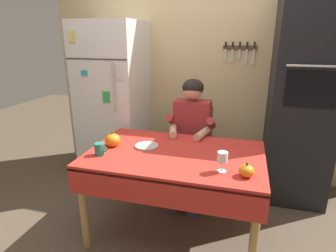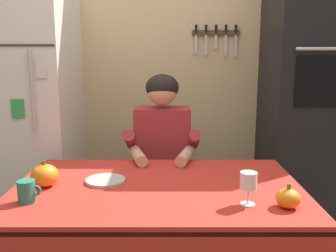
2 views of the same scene
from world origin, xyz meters
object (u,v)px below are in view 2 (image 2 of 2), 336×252
at_px(wine_glass, 249,182).
at_px(refrigerator, 26,121).
at_px(dining_table, 158,203).
at_px(coffee_mug, 27,191).
at_px(seated_person, 163,154).
at_px(serving_tray, 106,181).
at_px(wall_oven, 310,100).
at_px(chair_behind_person, 163,178).
at_px(pumpkin_large, 45,175).
at_px(pumpkin_medium, 289,198).

bearing_deg(wine_glass, refrigerator, 140.64).
distance_m(dining_table, coffee_mug, 0.61).
xyz_separation_m(seated_person, serving_tray, (-0.28, -0.53, 0.01)).
bearing_deg(coffee_mug, refrigerator, 109.97).
height_order(seated_person, wine_glass, seated_person).
height_order(wall_oven, chair_behind_person, wall_oven).
xyz_separation_m(dining_table, pumpkin_large, (-0.55, 0.01, 0.14)).
xyz_separation_m(chair_behind_person, pumpkin_large, (-0.56, -0.78, 0.28)).
bearing_deg(seated_person, coffee_mug, -126.07).
relative_size(refrigerator, coffee_mug, 17.34).
bearing_deg(pumpkin_medium, chair_behind_person, 117.49).
xyz_separation_m(refrigerator, serving_tray, (0.69, -0.81, -0.15)).
bearing_deg(pumpkin_large, wall_oven, 29.70).
bearing_deg(wall_oven, serving_tray, -147.05).
bearing_deg(dining_table, seated_person, 88.65).
height_order(chair_behind_person, coffee_mug, chair_behind_person).
xyz_separation_m(wine_glass, pumpkin_medium, (0.16, -0.03, -0.06)).
relative_size(wall_oven, serving_tray, 10.55).
height_order(seated_person, pumpkin_large, seated_person).
bearing_deg(pumpkin_large, pumpkin_medium, -13.16).
height_order(wine_glass, serving_tray, wine_glass).
bearing_deg(chair_behind_person, wine_glass, -69.52).
bearing_deg(seated_person, dining_table, -91.35).
bearing_deg(wall_oven, refrigerator, -178.87).
xyz_separation_m(dining_table, seated_person, (0.01, 0.60, 0.08)).
bearing_deg(refrigerator, pumpkin_medium, -36.88).
distance_m(chair_behind_person, pumpkin_medium, 1.20).
bearing_deg(refrigerator, wall_oven, 1.13).
xyz_separation_m(seated_person, coffee_mug, (-0.58, -0.79, 0.05)).
distance_m(wine_glass, pumpkin_large, 0.97).
bearing_deg(refrigerator, wine_glass, -39.36).
relative_size(refrigerator, pumpkin_medium, 17.14).
distance_m(coffee_mug, serving_tray, 0.40).
distance_m(chair_behind_person, pumpkin_large, 1.00).
distance_m(wall_oven, seated_person, 1.13).
relative_size(dining_table, serving_tray, 7.03).
relative_size(chair_behind_person, pumpkin_large, 7.03).
distance_m(pumpkin_large, serving_tray, 0.29).
bearing_deg(wine_glass, dining_table, 150.98).
bearing_deg(pumpkin_medium, wall_oven, 67.01).
distance_m(chair_behind_person, serving_tray, 0.81).
relative_size(chair_behind_person, seated_person, 0.75).
bearing_deg(refrigerator, pumpkin_large, -65.16).
distance_m(dining_table, seated_person, 0.61).
height_order(chair_behind_person, serving_tray, chair_behind_person).
bearing_deg(refrigerator, chair_behind_person, -5.36).
bearing_deg(dining_table, chair_behind_person, 88.97).
bearing_deg(refrigerator, dining_table, -42.91).
xyz_separation_m(refrigerator, coffee_mug, (0.39, -1.07, -0.11)).
bearing_deg(dining_table, coffee_mug, -161.63).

